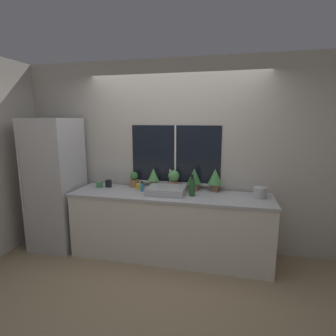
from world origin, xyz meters
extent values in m
plane|color=#937F60|center=(0.00, 0.00, 0.00)|extent=(14.00, 14.00, 0.00)
cube|color=#BCB7AD|center=(0.00, 0.72, 1.35)|extent=(8.00, 0.06, 2.70)
cube|color=black|center=(0.00, 0.68, 1.38)|extent=(1.29, 0.01, 0.82)
cube|color=silver|center=(0.00, 0.68, 1.38)|extent=(0.02, 0.01, 0.82)
cube|color=silver|center=(0.00, 0.68, 0.96)|extent=(1.35, 0.04, 0.03)
cube|color=#BCB7AD|center=(-2.31, 1.50, 1.35)|extent=(0.06, 7.00, 2.70)
cube|color=#BCB7AD|center=(2.31, 1.50, 1.35)|extent=(0.06, 7.00, 2.70)
cube|color=silver|center=(0.00, 0.32, 0.43)|extent=(2.65, 0.65, 0.86)
cube|color=#ADADB2|center=(0.00, 0.32, 0.88)|extent=(2.67, 0.67, 0.03)
cube|color=#B7B7BC|center=(-1.71, 0.29, 0.95)|extent=(0.64, 0.66, 1.89)
cylinder|color=silver|center=(-2.00, -0.05, 1.04)|extent=(0.02, 0.02, 0.85)
cube|color=#ADADB2|center=(-0.05, 0.33, 0.94)|extent=(0.51, 0.42, 0.09)
cylinder|color=#B7B7BC|center=(-0.05, 0.57, 0.91)|extent=(0.04, 0.04, 0.03)
cylinder|color=#B7B7BC|center=(-0.05, 0.57, 1.05)|extent=(0.02, 0.02, 0.26)
cylinder|color=#9E6B4C|center=(-0.60, 0.58, 0.95)|extent=(0.13, 0.13, 0.11)
sphere|color=#387A3D|center=(-0.60, 0.58, 1.06)|extent=(0.12, 0.12, 0.12)
cylinder|color=#9E6B4C|center=(-0.30, 0.58, 0.95)|extent=(0.10, 0.10, 0.11)
cone|color=#569951|center=(-0.30, 0.58, 1.09)|extent=(0.16, 0.16, 0.18)
cylinder|color=#9E6B4C|center=(0.00, 0.58, 0.95)|extent=(0.13, 0.13, 0.11)
sphere|color=#569951|center=(0.00, 0.58, 1.09)|extent=(0.16, 0.16, 0.16)
cylinder|color=#9E6B4C|center=(0.29, 0.58, 0.94)|extent=(0.12, 0.12, 0.10)
cone|color=#387A3D|center=(0.29, 0.58, 1.10)|extent=(0.20, 0.20, 0.21)
cylinder|color=#9E6B4C|center=(0.58, 0.58, 0.95)|extent=(0.09, 0.09, 0.11)
cone|color=#478E4C|center=(0.58, 0.58, 1.11)|extent=(0.19, 0.19, 0.21)
cylinder|color=teal|center=(-0.40, 0.36, 0.95)|extent=(0.06, 0.06, 0.11)
cylinder|color=black|center=(-0.40, 0.36, 1.02)|extent=(0.03, 0.03, 0.03)
cylinder|color=#235128|center=(0.30, 0.30, 1.00)|extent=(0.08, 0.08, 0.22)
cylinder|color=black|center=(0.30, 0.30, 1.15)|extent=(0.04, 0.04, 0.06)
cylinder|color=#38844C|center=(-1.08, 0.43, 0.94)|extent=(0.09, 0.09, 0.08)
cylinder|color=black|center=(-0.96, 0.49, 0.94)|extent=(0.09, 0.09, 0.10)
cylinder|color=gold|center=(-0.48, 0.47, 0.93)|extent=(0.09, 0.09, 0.08)
cylinder|color=#B2B2B7|center=(1.15, 0.41, 0.96)|extent=(0.17, 0.17, 0.13)
cone|color=#B2B2B7|center=(1.15, 0.41, 1.04)|extent=(0.14, 0.14, 0.01)
camera|label=1|loc=(0.73, -2.97, 1.87)|focal=28.00mm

